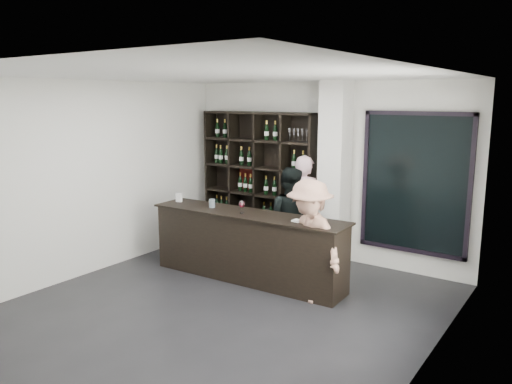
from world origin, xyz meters
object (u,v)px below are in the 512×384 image
Objects in this scene: customer at (309,241)px; taster_black at (289,219)px; taster_pink at (304,208)px; wine_shelf at (259,181)px; tasting_counter at (247,246)px.

taster_black is at bearing 148.12° from customer.
taster_black is 1.23m from customer.
taster_pink is 1.08× the size of taster_black.
customer is (1.90, -1.61, -0.39)m from wine_shelf.
wine_shelf is 1.33m from taster_black.
wine_shelf is 1.81m from tasting_counter.
wine_shelf reaches higher than customer.
tasting_counter is 0.84m from taster_black.
taster_pink is at bearing -9.37° from wine_shelf.
taster_pink is 0.56m from taster_black.
taster_pink reaches higher than taster_black.
taster_black is at bearing -34.25° from wine_shelf.
customer is (0.90, -1.44, -0.06)m from taster_pink.
taster_black is (0.25, 0.75, 0.30)m from tasting_counter.
taster_black is (1.05, -0.72, -0.40)m from wine_shelf.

